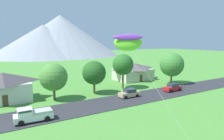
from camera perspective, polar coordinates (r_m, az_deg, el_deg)
road_strip at (r=35.56m, az=-7.67°, el=-10.34°), size 160.00×7.56×0.08m
mountain_far_west_ridge at (r=151.11m, az=-18.70°, el=7.81°), size 72.33×72.33×22.13m
mountain_central_ridge at (r=161.67m, az=-14.26°, el=9.45°), size 87.33×87.33×30.33m
house_leftmost at (r=59.11m, az=5.91°, el=-0.29°), size 10.78×8.04×4.90m
house_left_center at (r=42.91m, az=-28.27°, el=-4.13°), size 9.86×7.36×5.51m
tree_near_left at (r=43.23m, az=-5.06°, el=-0.80°), size 5.06×5.06×7.08m
tree_left_of_center at (r=47.76m, az=3.12°, el=1.52°), size 4.98×4.98×8.23m
tree_right_of_center at (r=55.15m, az=16.48°, el=1.45°), size 6.23×6.23×8.21m
tree_near_right at (r=39.98m, az=-16.11°, el=-1.94°), size 5.29×5.29×7.13m
parked_car_tan_west_end at (r=41.11m, az=4.87°, el=-6.51°), size 4.25×2.18×1.68m
parked_car_red_mid_west at (r=47.79m, az=16.65°, el=-4.72°), size 4.21×2.10×1.68m
pickup_truck_white_west_side at (r=31.21m, az=-21.50°, el=-11.59°), size 5.29×2.52×1.99m
kite_flyer_with_kite at (r=18.61m, az=5.07°, el=6.87°), size 5.20×7.16×12.05m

